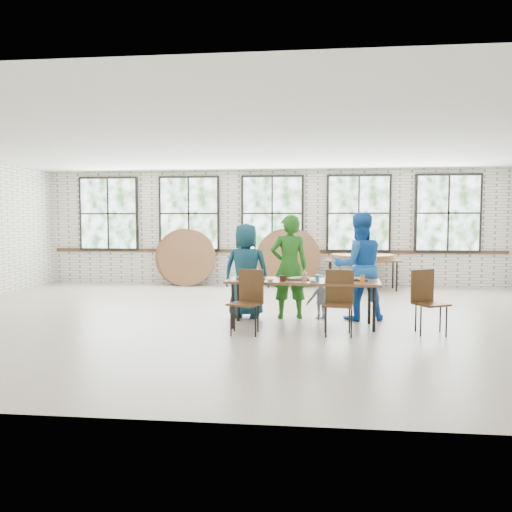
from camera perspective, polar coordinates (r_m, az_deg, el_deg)
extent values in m
plane|color=#C3B39B|center=(8.69, -0.28, -7.10)|extent=(12.00, 12.00, 0.00)
plane|color=white|center=(8.63, -0.28, 12.83)|extent=(12.00, 12.00, 0.00)
plane|color=silver|center=(13.02, 1.89, 3.23)|extent=(12.00, 0.00, 12.00)
plane|color=silver|center=(4.09, -7.19, 1.53)|extent=(12.00, 0.00, 12.00)
cube|color=#422819|center=(13.01, 1.87, 0.58)|extent=(11.80, 0.05, 0.08)
cube|color=black|center=(13.98, -16.48, 4.66)|extent=(1.62, 0.05, 1.97)
cube|color=white|center=(13.95, -16.54, 4.66)|extent=(1.50, 0.01, 1.85)
cube|color=black|center=(13.30, -7.66, 4.83)|extent=(1.62, 0.05, 1.97)
cube|color=white|center=(13.26, -7.69, 4.83)|extent=(1.50, 0.01, 1.85)
cube|color=black|center=(12.96, 1.87, 4.88)|extent=(1.62, 0.05, 1.97)
cube|color=white|center=(12.92, 1.86, 4.89)|extent=(1.50, 0.01, 1.85)
cube|color=black|center=(12.98, 11.64, 4.80)|extent=(1.62, 0.05, 1.97)
cube|color=white|center=(12.95, 11.65, 4.81)|extent=(1.50, 0.01, 1.85)
cube|color=black|center=(13.38, 21.09, 4.59)|extent=(1.62, 0.05, 1.97)
cube|color=white|center=(13.35, 21.13, 4.59)|extent=(1.50, 0.01, 1.85)
cube|color=brown|center=(7.96, 5.37, -2.90)|extent=(2.46, 1.00, 0.04)
cylinder|color=black|center=(7.80, -2.67, -5.78)|extent=(0.05, 0.05, 0.70)
cylinder|color=black|center=(8.39, -2.05, -5.09)|extent=(0.05, 0.05, 0.70)
cylinder|color=black|center=(7.78, 13.35, -5.91)|extent=(0.05, 0.05, 0.70)
cylinder|color=black|center=(8.37, 12.82, -5.21)|extent=(0.05, 0.05, 0.70)
cube|color=#4C3119|center=(7.41, -1.30, -5.51)|extent=(0.55, 0.54, 0.03)
cube|color=#4C3119|center=(7.54, -0.56, -3.43)|extent=(0.40, 0.20, 0.50)
cylinder|color=black|center=(7.31, -2.88, -7.48)|extent=(0.02, 0.02, 0.44)
cylinder|color=black|center=(7.64, -2.49, -6.98)|extent=(0.02, 0.02, 0.44)
cylinder|color=black|center=(7.27, -0.05, -7.55)|extent=(0.02, 0.02, 0.44)
cylinder|color=black|center=(7.60, 0.22, -7.04)|extent=(0.02, 0.02, 0.44)
cube|color=#4C3119|center=(7.43, 9.37, -5.54)|extent=(0.48, 0.46, 0.03)
cube|color=#4C3119|center=(7.58, 9.53, -3.44)|extent=(0.42, 0.10, 0.50)
cylinder|color=black|center=(7.30, 8.00, -7.54)|extent=(0.02, 0.02, 0.44)
cylinder|color=black|center=(7.63, 7.92, -7.03)|extent=(0.02, 0.02, 0.44)
cylinder|color=black|center=(7.32, 10.85, -7.54)|extent=(0.02, 0.02, 0.44)
cylinder|color=black|center=(7.65, 10.63, -7.03)|extent=(0.02, 0.02, 0.44)
cube|color=#4C3119|center=(7.84, 19.38, -5.21)|extent=(0.56, 0.55, 0.03)
cube|color=#4C3119|center=(7.95, 18.49, -3.25)|extent=(0.38, 0.23, 0.50)
cylinder|color=black|center=(7.68, 18.31, -7.13)|extent=(0.02, 0.02, 0.44)
cylinder|color=black|center=(8.00, 17.79, -6.66)|extent=(0.02, 0.02, 0.44)
cylinder|color=black|center=(7.76, 20.93, -7.07)|extent=(0.02, 0.02, 0.44)
cylinder|color=black|center=(8.08, 20.31, -6.61)|extent=(0.02, 0.02, 0.44)
imported|color=#17495B|center=(8.66, -1.13, -1.67)|extent=(0.84, 0.58, 1.64)
imported|color=#226A1C|center=(8.59, 3.83, -1.23)|extent=(0.72, 0.54, 1.78)
imported|color=#14283F|center=(8.65, 7.36, -4.64)|extent=(0.56, 0.46, 0.76)
imported|color=blue|center=(8.63, 11.67, -1.16)|extent=(1.00, 0.84, 1.82)
cube|color=brown|center=(12.46, 12.07, -0.48)|extent=(1.81, 0.76, 0.04)
cylinder|color=black|center=(12.16, 8.52, -2.30)|extent=(0.04, 0.04, 0.70)
cylinder|color=black|center=(12.71, 8.41, -2.03)|extent=(0.04, 0.04, 0.70)
cylinder|color=black|center=(12.33, 15.79, -2.32)|extent=(0.04, 0.04, 0.70)
cylinder|color=black|center=(12.87, 15.37, -2.05)|extent=(0.04, 0.04, 0.70)
cube|color=black|center=(8.08, -0.46, -2.58)|extent=(0.44, 0.33, 0.02)
cube|color=black|center=(8.04, 4.93, -2.62)|extent=(0.44, 0.33, 0.02)
cube|color=black|center=(8.07, 10.96, -2.66)|extent=(0.44, 0.33, 0.02)
cylinder|color=black|center=(7.75, 3.04, -2.58)|extent=(0.09, 0.09, 0.09)
cube|color=red|center=(7.83, 5.57, -2.47)|extent=(0.06, 0.06, 0.11)
cylinder|color=#1B8ECE|center=(7.87, 7.01, -2.48)|extent=(0.07, 0.07, 0.10)
cylinder|color=orange|center=(7.83, 12.06, -2.54)|extent=(0.07, 0.07, 0.11)
cylinder|color=white|center=(7.75, 8.46, -2.59)|extent=(0.17, 0.17, 0.10)
ellipsoid|color=white|center=(7.78, 1.66, -2.71)|extent=(0.11, 0.11, 0.05)
ellipsoid|color=white|center=(7.72, 6.50, -2.79)|extent=(0.11, 0.11, 0.05)
ellipsoid|color=white|center=(7.90, 9.67, -2.67)|extent=(0.11, 0.11, 0.05)
cylinder|color=brown|center=(12.46, 12.07, -0.30)|extent=(1.50, 1.50, 0.04)
cylinder|color=brown|center=(12.45, 12.07, -0.09)|extent=(1.50, 1.50, 0.04)
cylinder|color=brown|center=(12.45, 12.08, 0.11)|extent=(1.50, 1.50, 0.04)
cylinder|color=brown|center=(13.19, -8.32, -0.13)|extent=(1.50, 0.33, 1.48)
cylinder|color=brown|center=(13.06, -7.90, -0.16)|extent=(1.50, 0.42, 1.46)
cylinder|color=brown|center=(12.79, 3.37, -0.22)|extent=(1.50, 0.30, 1.49)
cylinder|color=brown|center=(12.68, 4.02, -0.26)|extent=(1.50, 0.27, 1.49)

